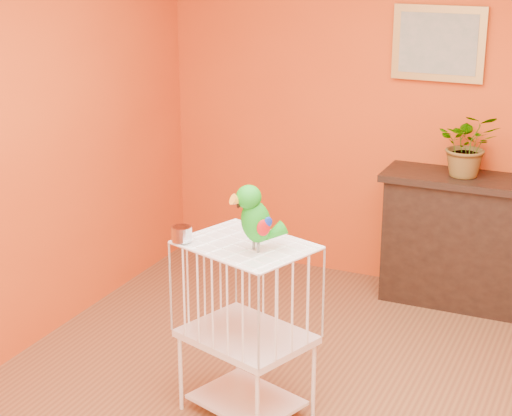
% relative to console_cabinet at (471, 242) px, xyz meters
% --- Properties ---
extents(room_shell, '(4.50, 4.50, 4.50)m').
position_rel_console_cabinet_xyz_m(room_shell, '(-0.35, -2.03, 1.13)').
color(room_shell, '#CA4713').
rests_on(room_shell, ground).
extents(console_cabinet, '(1.23, 0.44, 0.91)m').
position_rel_console_cabinet_xyz_m(console_cabinet, '(0.00, 0.00, 0.00)').
color(console_cabinet, black).
rests_on(console_cabinet, ground).
extents(potted_plant, '(0.48, 0.51, 0.34)m').
position_rel_console_cabinet_xyz_m(potted_plant, '(-0.07, 0.02, 0.62)').
color(potted_plant, '#26722D').
rests_on(potted_plant, console_cabinet).
extents(framed_picture, '(0.62, 0.04, 0.50)m').
position_rel_console_cabinet_xyz_m(framed_picture, '(-0.35, 0.18, 1.29)').
color(framed_picture, '#AB813D').
rests_on(framed_picture, room_shell).
extents(birdcage, '(0.75, 0.66, 0.97)m').
position_rel_console_cabinet_xyz_m(birdcage, '(-0.80, -1.90, 0.05)').
color(birdcage, white).
rests_on(birdcage, ground).
extents(feed_cup, '(0.11, 0.11, 0.07)m').
position_rel_console_cabinet_xyz_m(feed_cup, '(-1.11, -2.00, 0.55)').
color(feed_cup, silver).
rests_on(feed_cup, birdcage).
extents(parrot, '(0.25, 0.27, 0.34)m').
position_rel_console_cabinet_xyz_m(parrot, '(-0.72, -1.96, 0.68)').
color(parrot, '#59544C').
rests_on(parrot, birdcage).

